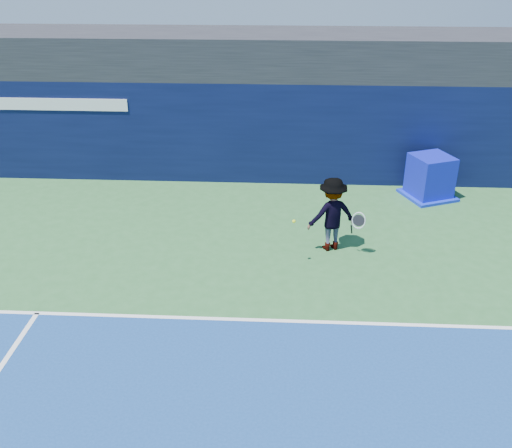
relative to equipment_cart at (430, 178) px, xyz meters
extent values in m
plane|color=#2C6331|center=(-3.98, -9.24, -0.56)|extent=(80.00, 80.00, 0.00)
cube|color=white|center=(-3.98, -6.24, -0.55)|extent=(24.00, 0.10, 0.01)
cube|color=black|center=(-3.98, 2.26, 3.04)|extent=(36.00, 3.00, 1.20)
cube|color=black|center=(-3.98, 1.26, 0.94)|extent=(36.00, 1.00, 3.00)
cube|color=white|center=(-10.98, 0.75, 1.79)|extent=(4.50, 0.04, 0.35)
cube|color=#0C12AF|center=(0.00, 0.00, 0.05)|extent=(1.34, 1.34, 1.23)
cube|color=#0D21C0|center=(0.00, 0.00, -0.52)|extent=(1.68, 1.68, 0.08)
imported|color=silver|center=(-3.01, -3.24, 0.34)|extent=(1.32, 1.02, 1.80)
cylinder|color=black|center=(-2.56, -3.49, 0.09)|extent=(0.09, 0.16, 0.28)
torus|color=silver|center=(-2.42, -3.54, 0.34)|extent=(0.33, 0.19, 0.32)
cylinder|color=black|center=(-2.42, -3.54, 0.34)|extent=(0.28, 0.14, 0.27)
sphere|color=yellow|center=(-3.91, -4.04, 0.53)|extent=(0.08, 0.08, 0.08)
camera|label=1|loc=(-4.15, -15.31, 6.07)|focal=40.00mm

